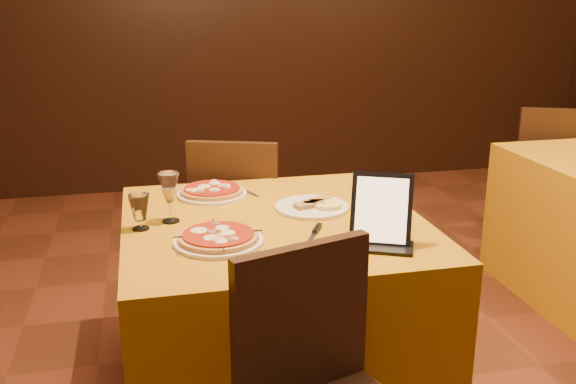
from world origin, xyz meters
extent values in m
cube|color=black|center=(0.00, 3.50, 1.40)|extent=(6.00, 0.01, 2.80)
cube|color=#B2750B|center=(-0.41, 0.50, 0.38)|extent=(1.10, 1.10, 0.75)
cylinder|color=white|center=(-0.64, 0.31, 0.76)|extent=(0.30, 0.30, 0.01)
cylinder|color=#AD4C23|center=(-0.64, 0.31, 0.77)|extent=(0.27, 0.27, 0.02)
cylinder|color=white|center=(-0.60, 0.84, 0.76)|extent=(0.29, 0.29, 0.01)
cylinder|color=#AD4C23|center=(-0.60, 0.84, 0.77)|extent=(0.26, 0.26, 0.02)
cylinder|color=white|center=(-0.24, 0.58, 0.76)|extent=(0.29, 0.29, 0.01)
cylinder|color=olive|center=(-0.24, 0.58, 0.77)|extent=(0.18, 0.18, 0.02)
cube|color=black|center=(-0.11, 0.19, 0.87)|extent=(0.22, 0.17, 0.24)
cube|color=silver|center=(-0.33, 0.27, 0.75)|extent=(0.11, 0.19, 0.01)
cube|color=silver|center=(-0.77, 0.29, 0.75)|extent=(0.02, 0.14, 0.01)
cube|color=silver|center=(-0.45, 0.85, 0.75)|extent=(0.08, 0.16, 0.01)
camera|label=1|loc=(-0.86, -1.70, 1.55)|focal=40.00mm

